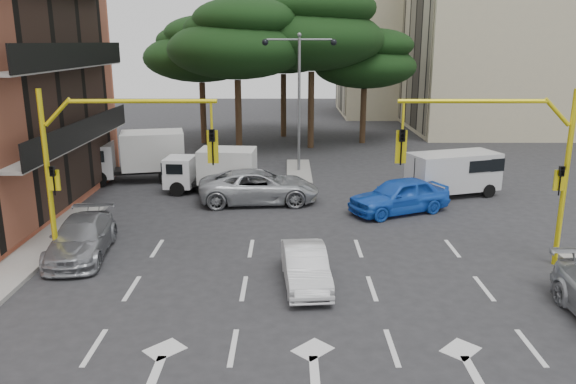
# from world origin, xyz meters

# --- Properties ---
(ground) EXTENTS (120.00, 120.00, 0.00)m
(ground) POSITION_xyz_m (0.00, 0.00, 0.00)
(ground) COLOR #28282B
(ground) RESTS_ON ground
(median_strip) EXTENTS (1.40, 6.00, 0.15)m
(median_strip) POSITION_xyz_m (0.00, 16.00, 0.07)
(median_strip) COLOR gray
(median_strip) RESTS_ON ground
(apartment_beige_near) EXTENTS (20.20, 12.15, 18.70)m
(apartment_beige_near) POSITION_xyz_m (19.95, 32.00, 9.35)
(apartment_beige_near) COLOR #C4B893
(apartment_beige_near) RESTS_ON ground
(apartment_beige_far) EXTENTS (16.20, 12.15, 16.70)m
(apartment_beige_far) POSITION_xyz_m (12.95, 44.00, 8.35)
(apartment_beige_far) COLOR #C4B893
(apartment_beige_far) RESTS_ON ground
(pine_left_near) EXTENTS (9.15, 9.15, 10.23)m
(pine_left_near) POSITION_xyz_m (-3.94, 21.96, 7.60)
(pine_left_near) COLOR #382616
(pine_left_near) RESTS_ON ground
(pine_center) EXTENTS (9.98, 9.98, 11.16)m
(pine_center) POSITION_xyz_m (1.06, 23.96, 8.30)
(pine_center) COLOR #382616
(pine_center) RESTS_ON ground
(pine_left_far) EXTENTS (8.32, 8.32, 9.30)m
(pine_left_far) POSITION_xyz_m (-6.94, 25.96, 6.91)
(pine_left_far) COLOR #382616
(pine_left_far) RESTS_ON ground
(pine_right) EXTENTS (7.49, 7.49, 8.37)m
(pine_right) POSITION_xyz_m (5.06, 25.96, 6.22)
(pine_right) COLOR #382616
(pine_right) RESTS_ON ground
(pine_back) EXTENTS (9.15, 9.15, 10.23)m
(pine_back) POSITION_xyz_m (-0.94, 28.96, 7.60)
(pine_back) COLOR #382616
(pine_back) RESTS_ON ground
(signal_mast_right) EXTENTS (5.79, 0.37, 6.00)m
(signal_mast_right) POSITION_xyz_m (6.80, 1.99, 3.88)
(signal_mast_right) COLOR yellow
(signal_mast_right) RESTS_ON ground
(signal_mast_left) EXTENTS (5.79, 0.37, 6.00)m
(signal_mast_left) POSITION_xyz_m (-6.80, 1.99, 3.88)
(signal_mast_left) COLOR yellow
(signal_mast_left) RESTS_ON ground
(street_lamp_center) EXTENTS (4.16, 0.36, 7.77)m
(street_lamp_center) POSITION_xyz_m (0.00, 16.00, 5.43)
(street_lamp_center) COLOR slate
(street_lamp_center) RESTS_ON median_strip
(car_white_hatch) EXTENTS (1.61, 3.84, 1.23)m
(car_white_hatch) POSITION_xyz_m (-0.07, 0.28, 0.62)
(car_white_hatch) COLOR silver
(car_white_hatch) RESTS_ON ground
(car_blue_compact) EXTENTS (5.01, 3.64, 1.59)m
(car_blue_compact) POSITION_xyz_m (4.34, 8.03, 0.79)
(car_blue_compact) COLOR blue
(car_blue_compact) RESTS_ON ground
(car_silver_wagon) EXTENTS (2.38, 4.82, 1.35)m
(car_silver_wagon) POSITION_xyz_m (-8.00, 2.77, 0.67)
(car_silver_wagon) COLOR gray
(car_silver_wagon) RESTS_ON ground
(car_silver_cross_a) EXTENTS (5.85, 3.06, 1.57)m
(car_silver_cross_a) POSITION_xyz_m (-2.00, 9.68, 0.79)
(car_silver_cross_a) COLOR #ABAEB3
(car_silver_cross_a) RESTS_ON ground
(car_silver_cross_b) EXTENTS (3.89, 1.69, 1.31)m
(car_silver_cross_b) POSITION_xyz_m (-4.12, 13.00, 0.65)
(car_silver_cross_b) COLOR #A4A8AC
(car_silver_cross_b) RESTS_ON ground
(van_white) EXTENTS (4.79, 3.25, 2.19)m
(van_white) POSITION_xyz_m (7.57, 11.00, 1.10)
(van_white) COLOR silver
(van_white) RESTS_ON ground
(box_truck_a) EXTENTS (5.88, 3.47, 2.71)m
(box_truck_a) POSITION_xyz_m (-9.00, 13.91, 1.36)
(box_truck_a) COLOR silver
(box_truck_a) RESTS_ON ground
(box_truck_b) EXTENTS (4.73, 2.27, 2.27)m
(box_truck_b) POSITION_xyz_m (-4.50, 11.50, 1.13)
(box_truck_b) COLOR white
(box_truck_b) RESTS_ON ground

